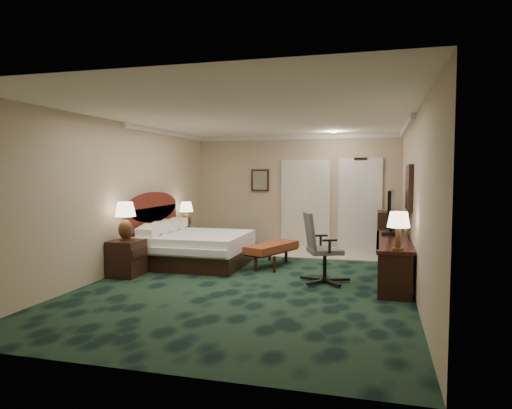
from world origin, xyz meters
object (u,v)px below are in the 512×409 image
(lamp_far, at_px, (186,215))
(bed_bench, at_px, (272,255))
(desk, at_px, (393,261))
(bed, at_px, (197,249))
(nightstand_near, at_px, (127,258))
(nightstand_far, at_px, (186,239))
(minibar, at_px, (389,232))
(tv, at_px, (391,212))
(desk_chair, at_px, (325,248))
(lamp_near, at_px, (125,221))

(lamp_far, xyz_separation_m, bed_bench, (2.28, -1.16, -0.61))
(desk, bearing_deg, bed, 172.32)
(nightstand_near, xyz_separation_m, nightstand_far, (-0.04, 2.62, -0.04))
(bed, xyz_separation_m, minibar, (3.65, 2.32, 0.16))
(tv, bearing_deg, bed, -172.85)
(lamp_far, height_order, minibar, lamp_far)
(tv, relative_size, desk_chair, 0.87)
(lamp_far, bearing_deg, minibar, 11.89)
(desk, height_order, tv, tv)
(nightstand_far, relative_size, desk_chair, 0.46)
(desk, bearing_deg, nightstand_far, 157.46)
(tv, bearing_deg, lamp_far, 169.35)
(nightstand_far, xyz_separation_m, lamp_near, (0.04, -2.63, 0.69))
(lamp_near, distance_m, bed_bench, 2.79)
(lamp_near, height_order, tv, tv)
(minibar, bearing_deg, bed, -147.50)
(minibar, bearing_deg, lamp_near, -141.01)
(nightstand_far, relative_size, tv, 0.53)
(desk, bearing_deg, bed_bench, 162.11)
(lamp_far, bearing_deg, bed, -59.12)
(nightstand_near, distance_m, desk_chair, 3.41)
(nightstand_far, bearing_deg, nightstand_near, -89.22)
(lamp_far, bearing_deg, lamp_near, -89.17)
(nightstand_near, height_order, lamp_near, lamp_near)
(nightstand_far, bearing_deg, lamp_far, 99.27)
(nightstand_far, relative_size, minibar, 0.57)
(bed_bench, bearing_deg, lamp_far, 174.27)
(desk_chair, bearing_deg, lamp_near, 165.11)
(nightstand_near, xyz_separation_m, tv, (4.42, 1.40, 0.78))
(nightstand_far, distance_m, lamp_near, 2.72)
(lamp_near, height_order, desk, lamp_near)
(nightstand_far, bearing_deg, bed, -58.93)
(lamp_near, distance_m, desk_chair, 3.42)
(nightstand_near, xyz_separation_m, lamp_near, (0.00, -0.01, 0.64))
(bed, bearing_deg, lamp_near, -121.88)
(nightstand_far, bearing_deg, minibar, 12.07)
(lamp_near, xyz_separation_m, desk_chair, (3.38, 0.41, -0.38))
(bed_bench, xyz_separation_m, desk, (2.20, -0.71, 0.14))
(desk, height_order, desk_chair, desk_chair)
(desk, bearing_deg, tv, 92.35)
(desk_chair, bearing_deg, bed_bench, 114.73)
(bed, height_order, lamp_near, lamp_near)
(tv, height_order, desk_chair, tv)
(nightstand_near, xyz_separation_m, desk, (4.45, 0.76, 0.04))
(nightstand_far, height_order, desk_chair, desk_chair)
(bed, height_order, minibar, minibar)
(nightstand_near, relative_size, bed_bench, 0.49)
(nightstand_far, distance_m, minibar, 4.58)
(nightstand_near, bearing_deg, desk, 9.69)
(nightstand_far, height_order, lamp_near, lamp_near)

